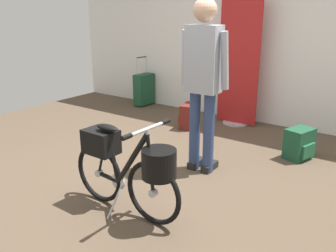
{
  "coord_description": "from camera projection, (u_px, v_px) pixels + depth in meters",
  "views": [
    {
      "loc": [
        1.95,
        -2.55,
        1.61
      ],
      "look_at": [
        0.04,
        0.13,
        0.55
      ],
      "focal_mm": 39.36,
      "sensor_mm": 36.0,
      "label": 1
    }
  ],
  "objects": [
    {
      "name": "rolling_suitcase",
      "position": [
        144.0,
        89.0,
        6.31
      ],
      "size": [
        0.2,
        0.37,
        0.83
      ],
      "color": "#19472D",
      "rests_on": "ground_plane"
    },
    {
      "name": "ground_plane",
      "position": [
        157.0,
        183.0,
        3.55
      ],
      "size": [
        6.93,
        6.93,
        0.0
      ],
      "primitive_type": "plane",
      "color": "brown"
    },
    {
      "name": "floor_banner_stand",
      "position": [
        238.0,
        68.0,
        5.12
      ],
      "size": [
        0.6,
        0.36,
        1.8
      ],
      "color": "#B7B7BC",
      "rests_on": "ground_plane"
    },
    {
      "name": "backpack_on_floor",
      "position": [
        300.0,
        144.0,
        4.08
      ],
      "size": [
        0.31,
        0.36,
        0.35
      ],
      "color": "#19472D",
      "rests_on": "ground_plane"
    },
    {
      "name": "handbag_on_floor",
      "position": [
        188.0,
        116.0,
        5.13
      ],
      "size": [
        0.24,
        0.34,
        0.34
      ],
      "color": "maroon",
      "rests_on": "ground_plane"
    },
    {
      "name": "back_wall",
      "position": [
        267.0,
        16.0,
        5.04
      ],
      "size": [
        6.93,
        0.1,
        3.01
      ],
      "primitive_type": "cube",
      "color": "white",
      "rests_on": "ground_plane"
    },
    {
      "name": "visitor_near_wall",
      "position": [
        203.0,
        76.0,
        3.54
      ],
      "size": [
        0.54,
        0.29,
        1.7
      ],
      "color": "navy",
      "rests_on": "ground_plane"
    },
    {
      "name": "folding_bike_foreground",
      "position": [
        128.0,
        166.0,
        2.91
      ],
      "size": [
        1.12,
        0.53,
        0.79
      ],
      "color": "black",
      "rests_on": "ground_plane"
    }
  ]
}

